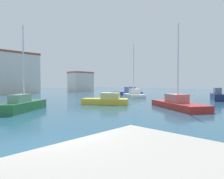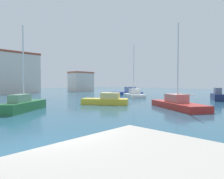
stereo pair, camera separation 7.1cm
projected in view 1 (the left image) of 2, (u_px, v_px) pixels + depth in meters
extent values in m
plane|color=#285670|center=(76.00, 99.00, 31.15)|extent=(160.00, 160.00, 0.00)
cube|color=#28703D|center=(24.00, 106.00, 17.09)|extent=(5.44, 4.79, 0.84)
cube|color=gray|center=(20.00, 98.00, 16.47)|extent=(2.23, 2.06, 0.69)
cylinder|color=silver|center=(23.00, 64.00, 16.97)|extent=(0.12, 0.12, 6.87)
cube|color=#233D93|center=(127.00, 93.00, 42.07)|extent=(3.81, 7.11, 0.68)
cube|color=#6E7DB1|center=(130.00, 89.00, 41.69)|extent=(2.04, 2.44, 1.15)
cube|color=white|center=(134.00, 95.00, 35.24)|extent=(6.33, 7.24, 0.57)
cube|color=silver|center=(134.00, 91.00, 34.65)|extent=(2.54, 2.60, 0.96)
cylinder|color=silver|center=(134.00, 69.00, 35.09)|extent=(0.12, 0.12, 9.25)
cube|color=#19234C|center=(217.00, 97.00, 28.26)|extent=(4.79, 3.08, 0.97)
cube|color=slate|center=(217.00, 91.00, 28.02)|extent=(1.98, 1.50, 0.92)
cube|color=gold|center=(105.00, 101.00, 22.64)|extent=(4.63, 5.61, 0.68)
cube|color=#DFCD77|center=(110.00, 96.00, 22.51)|extent=(2.50, 2.65, 0.71)
cube|color=#B22823|center=(178.00, 105.00, 18.89)|extent=(5.95, 7.34, 0.61)
cube|color=#C4716E|center=(176.00, 98.00, 19.10)|extent=(2.47, 2.72, 0.81)
cylinder|color=silver|center=(178.00, 63.00, 18.76)|extent=(0.12, 0.12, 7.87)
cylinder|color=silver|center=(186.00, 94.00, 17.58)|extent=(1.47, 2.17, 0.08)
cube|color=beige|center=(13.00, 74.00, 48.96)|extent=(10.91, 7.74, 9.99)
cube|color=#9E4733|center=(13.00, 54.00, 48.80)|extent=(11.13, 7.89, 0.50)
cube|color=beige|center=(81.00, 82.00, 62.71)|extent=(7.14, 5.13, 5.93)
cube|color=#B25B42|center=(81.00, 73.00, 62.62)|extent=(7.28, 5.23, 0.50)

